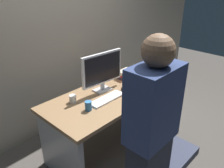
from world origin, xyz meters
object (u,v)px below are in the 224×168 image
at_px(mouse, 125,89).
at_px(keyboard, 107,99).
at_px(person_at_desk, 150,139).
at_px(cup_by_monitor, 73,99).
at_px(office_chair, 161,151).
at_px(cup_near_keyboard, 88,106).
at_px(book_stack, 125,74).
at_px(desk, 109,111).
at_px(cell_phone, 150,85).
at_px(monitor, 102,70).

bearing_deg(mouse, keyboard, -179.05).
distance_m(person_at_desk, keyboard, 0.89).
bearing_deg(cup_by_monitor, office_chair, -72.15).
distance_m(cup_near_keyboard, book_stack, 0.89).
bearing_deg(cup_by_monitor, desk, -22.92).
xyz_separation_m(desk, cup_near_keyboard, (-0.37, -0.08, 0.27)).
height_order(mouse, cell_phone, mouse).
height_order(office_chair, cell_phone, office_chair).
bearing_deg(monitor, book_stack, 6.11).
height_order(desk, person_at_desk, person_at_desk).
bearing_deg(keyboard, cup_by_monitor, 141.44).
bearing_deg(keyboard, office_chair, -89.30).
xyz_separation_m(monitor, book_stack, (0.46, 0.05, -0.20)).
height_order(desk, book_stack, book_stack).
bearing_deg(cup_near_keyboard, cell_phone, -7.06).
distance_m(desk, cup_by_monitor, 0.49).
relative_size(mouse, cup_by_monitor, 1.22).
height_order(monitor, cup_near_keyboard, monitor).
distance_m(office_chair, cup_by_monitor, 1.03).
bearing_deg(desk, cup_by_monitor, 157.08).
height_order(person_at_desk, cup_near_keyboard, person_at_desk).
bearing_deg(monitor, mouse, -47.17).
distance_m(mouse, cell_phone, 0.35).
bearing_deg(person_at_desk, monitor, 64.33).
xyz_separation_m(mouse, book_stack, (0.28, 0.24, 0.04)).
bearing_deg(monitor, cell_phone, -32.33).
height_order(cup_by_monitor, book_stack, book_stack).
relative_size(keyboard, mouse, 4.30).
bearing_deg(book_stack, monitor, -173.89).
bearing_deg(cup_near_keyboard, office_chair, -67.26).
xyz_separation_m(desk, mouse, (0.20, -0.06, 0.24)).
height_order(keyboard, cup_by_monitor, cup_by_monitor).
bearing_deg(monitor, cup_near_keyboard, -153.09).
bearing_deg(desk, mouse, -16.82).
height_order(office_chair, person_at_desk, person_at_desk).
bearing_deg(person_at_desk, book_stack, 48.20).
xyz_separation_m(cup_near_keyboard, cup_by_monitor, (-0.01, 0.24, -0.01)).
distance_m(keyboard, cell_phone, 0.63).
distance_m(monitor, book_stack, 0.50).
distance_m(desk, monitor, 0.49).
xyz_separation_m(mouse, cup_by_monitor, (-0.58, 0.22, 0.02)).
bearing_deg(person_at_desk, cell_phone, 34.97).
bearing_deg(cup_near_keyboard, desk, 11.64).
distance_m(keyboard, book_stack, 0.63).
relative_size(office_chair, cell_phone, 6.53).
bearing_deg(keyboard, cup_near_keyboard, -178.08).
relative_size(person_at_desk, cup_near_keyboard, 16.89).
relative_size(mouse, cell_phone, 0.69).
xyz_separation_m(office_chair, cup_by_monitor, (-0.30, 0.93, 0.34)).
height_order(cup_near_keyboard, cell_phone, cup_near_keyboard).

